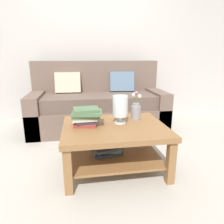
% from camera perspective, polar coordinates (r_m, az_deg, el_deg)
% --- Properties ---
extents(ground_plane, '(10.00, 10.00, 0.00)m').
position_cam_1_polar(ground_plane, '(2.55, -1.42, -10.99)').
color(ground_plane, '#B7B2A8').
extents(back_wall, '(6.40, 0.12, 2.70)m').
position_cam_1_polar(back_wall, '(3.93, -5.10, 18.50)').
color(back_wall, '#BCB7B2').
rests_on(back_wall, ground).
extents(couch, '(2.09, 0.90, 1.06)m').
position_cam_1_polar(couch, '(3.31, -3.90, 1.93)').
color(couch, brown).
rests_on(couch, ground).
extents(coffee_table, '(1.02, 0.82, 0.46)m').
position_cam_1_polar(coffee_table, '(2.08, 0.52, -7.32)').
color(coffee_table, olive).
rests_on(coffee_table, ground).
extents(book_stack_main, '(0.31, 0.25, 0.18)m').
position_cam_1_polar(book_stack_main, '(2.02, -7.32, -1.22)').
color(book_stack_main, '#993833').
rests_on(book_stack_main, coffee_table).
extents(glass_hurricane_vase, '(0.16, 0.16, 0.29)m').
position_cam_1_polar(glass_hurricane_vase, '(2.06, 2.30, 1.43)').
color(glass_hurricane_vase, silver).
rests_on(glass_hurricane_vase, coffee_table).
extents(flower_pitcher, '(0.11, 0.11, 0.32)m').
position_cam_1_polar(flower_pitcher, '(2.22, 6.71, 0.72)').
color(flower_pitcher, gray).
rests_on(flower_pitcher, coffee_table).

